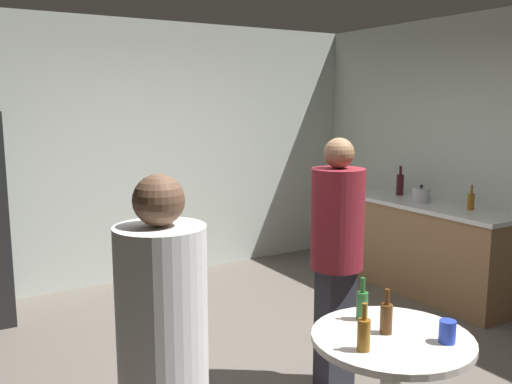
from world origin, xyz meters
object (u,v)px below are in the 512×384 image
(kettle, at_px, (421,195))
(person_in_white_shirt, at_px, (163,353))
(beer_bottle_green, at_px, (362,304))
(plastic_cup_blue, at_px, (447,332))
(foreground_table, at_px, (391,355))
(beer_bottle_brown, at_px, (386,317))
(person_in_maroon_shirt, at_px, (337,245))
(wine_bottle_on_counter, at_px, (400,184))
(beer_bottle_on_counter, at_px, (471,201))
(beer_bottle_amber, at_px, (364,333))

(kettle, relative_size, person_in_white_shirt, 0.15)
(beer_bottle_green, height_order, plastic_cup_blue, beer_bottle_green)
(foreground_table, relative_size, beer_bottle_green, 3.48)
(foreground_table, height_order, beer_bottle_brown, beer_bottle_brown)
(person_in_maroon_shirt, bearing_deg, wine_bottle_on_counter, 125.39)
(wine_bottle_on_counter, height_order, beer_bottle_green, wine_bottle_on_counter)
(wine_bottle_on_counter, distance_m, person_in_white_shirt, 4.23)
(beer_bottle_on_counter, xyz_separation_m, beer_bottle_amber, (-2.56, -1.41, -0.17))
(beer_bottle_brown, height_order, plastic_cup_blue, beer_bottle_brown)
(foreground_table, bearing_deg, beer_bottle_on_counter, 30.34)
(beer_bottle_brown, distance_m, person_in_maroon_shirt, 0.86)
(wine_bottle_on_counter, bearing_deg, beer_bottle_amber, -138.17)
(beer_bottle_brown, xyz_separation_m, person_in_maroon_shirt, (0.32, 0.78, 0.15))
(beer_bottle_on_counter, bearing_deg, wine_bottle_on_counter, 87.92)
(foreground_table, xyz_separation_m, person_in_maroon_shirt, (0.32, 0.82, 0.34))
(wine_bottle_on_counter, distance_m, beer_bottle_green, 3.11)
(plastic_cup_blue, bearing_deg, wine_bottle_on_counter, 48.38)
(kettle, bearing_deg, beer_bottle_brown, -140.80)
(beer_bottle_brown, bearing_deg, beer_bottle_green, 85.00)
(beer_bottle_on_counter, distance_m, beer_bottle_brown, 2.68)
(person_in_white_shirt, distance_m, person_in_maroon_shirt, 1.74)
(kettle, bearing_deg, plastic_cup_blue, -135.10)
(wine_bottle_on_counter, bearing_deg, beer_bottle_on_counter, -92.08)
(wine_bottle_on_counter, xyz_separation_m, foreground_table, (-2.36, -2.27, -0.39))
(beer_bottle_amber, height_order, beer_bottle_green, same)
(beer_bottle_green, bearing_deg, beer_bottle_on_counter, 25.97)
(kettle, bearing_deg, foreground_table, -140.15)
(kettle, relative_size, beer_bottle_on_counter, 1.06)
(beer_bottle_green, relative_size, person_in_maroon_shirt, 0.14)
(beer_bottle_amber, xyz_separation_m, person_in_white_shirt, (-0.97, 0.04, 0.13))
(wine_bottle_on_counter, bearing_deg, beer_bottle_green, -139.05)
(plastic_cup_blue, distance_m, person_in_maroon_shirt, 1.04)
(beer_bottle_on_counter, height_order, person_in_maroon_shirt, person_in_maroon_shirt)
(beer_bottle_green, distance_m, plastic_cup_blue, 0.46)
(beer_bottle_green, bearing_deg, wine_bottle_on_counter, 40.95)
(wine_bottle_on_counter, xyz_separation_m, plastic_cup_blue, (-2.19, -2.46, -0.23))
(wine_bottle_on_counter, height_order, person_in_white_shirt, person_in_white_shirt)
(plastic_cup_blue, xyz_separation_m, person_in_white_shirt, (-1.37, 0.18, 0.16))
(beer_bottle_amber, xyz_separation_m, beer_bottle_green, (0.25, 0.28, 0.00))
(wine_bottle_on_counter, bearing_deg, person_in_white_shirt, -147.35)
(wine_bottle_on_counter, height_order, plastic_cup_blue, wine_bottle_on_counter)
(foreground_table, height_order, plastic_cup_blue, plastic_cup_blue)
(wine_bottle_on_counter, xyz_separation_m, beer_bottle_on_counter, (-0.03, -0.91, -0.03))
(foreground_table, relative_size, person_in_maroon_shirt, 0.48)
(person_in_maroon_shirt, bearing_deg, beer_bottle_amber, -32.31)
(wine_bottle_on_counter, bearing_deg, person_in_maroon_shirt, -144.63)
(person_in_white_shirt, bearing_deg, beer_bottle_green, -3.21)
(beer_bottle_brown, bearing_deg, plastic_cup_blue, -53.21)
(beer_bottle_on_counter, distance_m, person_in_white_shirt, 3.79)
(beer_bottle_amber, xyz_separation_m, person_in_maroon_shirt, (0.55, 0.87, 0.15))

